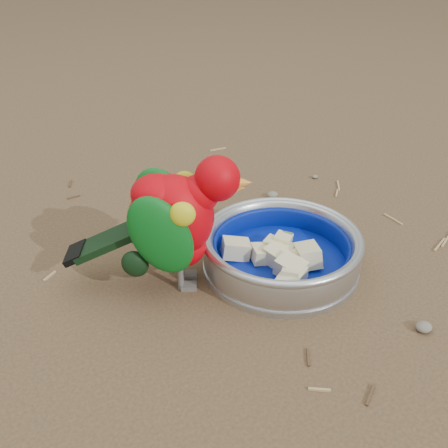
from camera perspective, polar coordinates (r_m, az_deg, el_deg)
ground at (r=0.80m, az=3.85°, el=-4.08°), size 60.00×60.00×0.00m
food_bowl at (r=0.78m, az=6.44°, el=-4.49°), size 0.24×0.24×0.02m
bowl_wall at (r=0.76m, az=6.57°, el=-2.65°), size 0.24×0.24×0.04m
fruit_wedges at (r=0.77m, az=6.54°, el=-3.09°), size 0.14×0.14×0.03m
lory_parrot at (r=0.70m, az=-5.60°, el=-0.36°), size 0.27×0.21×0.19m
ground_debris at (r=0.84m, az=-0.86°, el=-1.66°), size 0.90×0.80×0.01m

